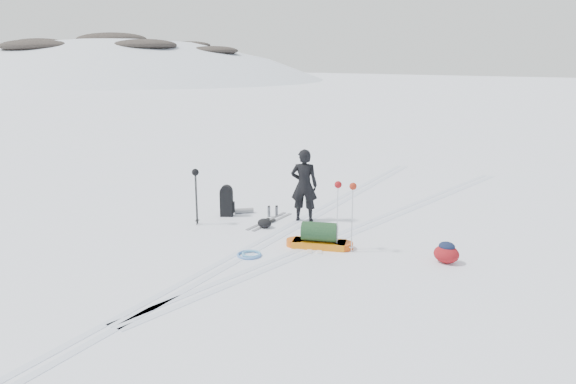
{
  "coord_description": "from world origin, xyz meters",
  "views": [
    {
      "loc": [
        6.61,
        -9.82,
        3.88
      ],
      "look_at": [
        0.13,
        0.22,
        0.95
      ],
      "focal_mm": 35.0,
      "sensor_mm": 36.0,
      "label": 1
    }
  ],
  "objects_px": {
    "pulk_sled": "(319,238)",
    "ski_poles_black": "(196,179)",
    "expedition_rucksack": "(229,202)",
    "skier": "(304,185)"
  },
  "relations": [
    {
      "from": "expedition_rucksack",
      "to": "skier",
      "type": "bearing_deg",
      "value": -10.66
    },
    {
      "from": "skier",
      "to": "pulk_sled",
      "type": "height_order",
      "value": "skier"
    },
    {
      "from": "pulk_sled",
      "to": "skier",
      "type": "bearing_deg",
      "value": 109.99
    },
    {
      "from": "pulk_sled",
      "to": "ski_poles_black",
      "type": "relative_size",
      "value": 1.08
    },
    {
      "from": "skier",
      "to": "expedition_rucksack",
      "type": "bearing_deg",
      "value": -4.39
    },
    {
      "from": "pulk_sled",
      "to": "ski_poles_black",
      "type": "xyz_separation_m",
      "value": [
        -3.21,
        -0.16,
        0.89
      ]
    },
    {
      "from": "expedition_rucksack",
      "to": "ski_poles_black",
      "type": "height_order",
      "value": "ski_poles_black"
    },
    {
      "from": "skier",
      "to": "expedition_rucksack",
      "type": "distance_m",
      "value": 1.96
    },
    {
      "from": "skier",
      "to": "pulk_sled",
      "type": "bearing_deg",
      "value": 106.88
    },
    {
      "from": "expedition_rucksack",
      "to": "ski_poles_black",
      "type": "bearing_deg",
      "value": -129.32
    }
  ]
}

